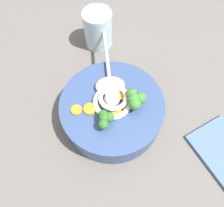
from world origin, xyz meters
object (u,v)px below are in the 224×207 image
(soup_spoon, at_px, (109,80))
(drinking_glass, at_px, (98,29))
(soup_bowl, at_px, (112,110))
(noodle_pile, at_px, (112,100))

(soup_spoon, height_order, drinking_glass, drinking_glass)
(soup_bowl, height_order, drinking_glass, drinking_glass)
(noodle_pile, xyz_separation_m, drinking_glass, (0.22, -0.01, -0.02))
(noodle_pile, height_order, soup_spoon, noodle_pile)
(noodle_pile, relative_size, drinking_glass, 0.88)
(soup_bowl, bearing_deg, soup_spoon, -6.29)
(soup_bowl, bearing_deg, drinking_glass, -2.95)
(soup_bowl, xyz_separation_m, drinking_glass, (0.22, -0.01, 0.02))
(soup_bowl, xyz_separation_m, soup_spoon, (0.05, -0.01, 0.04))
(drinking_glass, bearing_deg, noodle_pile, 177.39)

